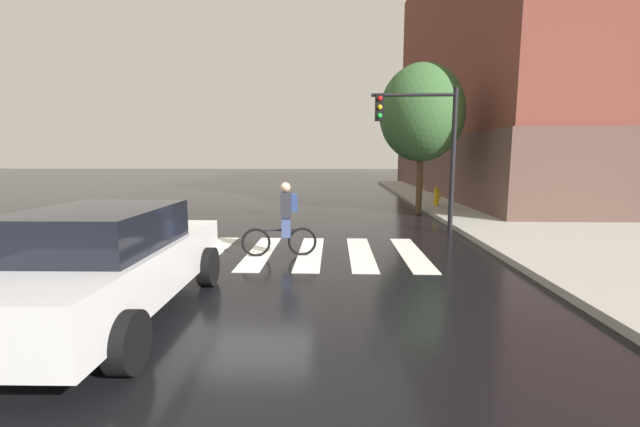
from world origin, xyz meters
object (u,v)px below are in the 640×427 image
at_px(sedan_near, 106,262).
at_px(street_tree_near, 422,113).
at_px(traffic_light_near, 425,135).
at_px(fire_hydrant, 436,197).
at_px(cyclist, 285,220).

bearing_deg(sedan_near, street_tree_near, 59.00).
height_order(sedan_near, street_tree_near, street_tree_near).
distance_m(traffic_light_near, fire_hydrant, 6.29).
bearing_deg(cyclist, street_tree_near, 57.93).
height_order(sedan_near, fire_hydrant, sedan_near).
bearing_deg(fire_hydrant, street_tree_near, -126.45).
distance_m(sedan_near, traffic_light_near, 9.08).
bearing_deg(sedan_near, fire_hydrant, 58.34).
bearing_deg(cyclist, traffic_light_near, 38.78).
xyz_separation_m(cyclist, traffic_light_near, (3.74, 3.01, 2.02)).
relative_size(cyclist, street_tree_near, 0.29).
xyz_separation_m(fire_hydrant, street_tree_near, (-1.04, -1.41, 3.37)).
distance_m(traffic_light_near, street_tree_near, 4.34).
xyz_separation_m(sedan_near, traffic_light_near, (5.78, 6.70, 2.04)).
height_order(traffic_light_near, fire_hydrant, traffic_light_near).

